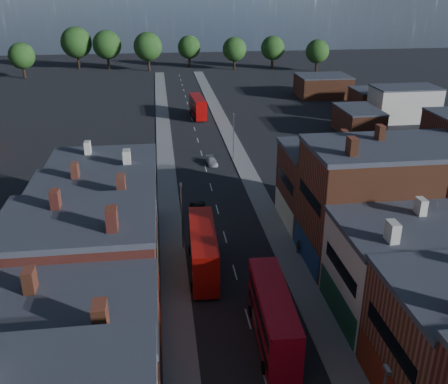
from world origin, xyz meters
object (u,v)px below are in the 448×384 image
object	(u,v)px
bus_1	(273,316)
car_3	(212,161)
car_1	(279,367)
car_2	(200,209)
bus_2	(198,106)
bus_0	(203,249)
ped_3	(298,247)

from	to	relation	value
bus_1	car_3	distance (m)	45.40
car_1	car_3	size ratio (longest dim) A/B	0.99
car_3	car_1	bearing A→B (deg)	-95.13
car_2	bus_1	bearing A→B (deg)	-85.98
bus_2	car_1	world-z (taller)	bus_2
car_3	bus_0	bearing A→B (deg)	-102.84
bus_1	bus_2	bearing A→B (deg)	92.29
car_2	ped_3	size ratio (longest dim) A/B	2.76
bus_0	bus_1	xyz separation A→B (m)	(4.81, -12.05, 0.01)
bus_0	car_3	distance (m)	33.67
car_1	car_3	bearing A→B (deg)	89.04
car_2	bus_2	bearing A→B (deg)	80.96
bus_2	car_3	distance (m)	31.91
bus_1	car_1	bearing A→B (deg)	-92.16
car_2	car_3	world-z (taller)	car_2
bus_0	bus_2	distance (m)	65.33
bus_0	bus_1	bearing A→B (deg)	-66.18
bus_1	car_2	bearing A→B (deg)	100.88
car_2	car_3	size ratio (longest dim) A/B	1.17
bus_1	ped_3	xyz separation A→B (m)	(6.20, 14.27, -1.75)
car_3	ped_3	bearing A→B (deg)	-83.32
car_2	bus_0	bearing A→B (deg)	-97.93
car_1	bus_1	bearing A→B (deg)	84.59
bus_0	ped_3	world-z (taller)	bus_0
car_1	bus_2	bearing A→B (deg)	88.82
car_3	ped_3	distance (m)	31.76
bus_2	ped_3	distance (m)	63.26
car_1	ped_3	world-z (taller)	ped_3
bus_0	bus_1	distance (m)	12.97
bus_0	car_2	xyz separation A→B (m)	(0.84, 14.26, -2.05)
car_1	car_2	world-z (taller)	car_1
ped_3	bus_2	bearing A→B (deg)	-14.63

